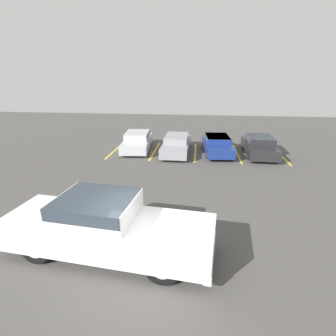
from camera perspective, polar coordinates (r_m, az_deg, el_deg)
The scene contains 11 objects.
ground_plane at distance 7.80m, azimuth -5.23°, elevation -21.37°, with size 60.00×60.00×0.00m, color #4C4947.
stall_stripe_a at distance 19.31m, azimuth -11.33°, elevation 3.93°, with size 0.12×4.61×0.01m, color yellow.
stall_stripe_b at distance 18.65m, azimuth -2.89°, elevation 3.74°, with size 0.12×4.61×0.01m, color yellow.
stall_stripe_c at distance 18.41m, azimuth 5.96°, elevation 3.44°, with size 0.12×4.61×0.01m, color yellow.
stall_stripe_d at distance 18.62m, azimuth 14.81°, elevation 3.07°, with size 0.12×4.61×0.01m, color yellow.
stall_stripe_e at distance 19.25m, azimuth 23.27°, elevation 2.64°, with size 0.12×4.61×0.01m, color yellow.
pickup_truck at distance 8.08m, azimuth -12.84°, elevation -12.24°, with size 6.38×2.67×1.81m.
parked_sedan_a at distance 18.97m, azimuth -6.72°, elevation 5.98°, with size 2.13×4.47×1.26m.
parked_sedan_b at distance 18.09m, azimuth 1.87°, elevation 5.36°, with size 1.79×4.69×1.21m.
parked_sedan_c at distance 18.32m, azimuth 10.64°, elevation 5.18°, with size 2.04×4.47×1.18m.
parked_sedan_d at distance 18.64m, azimuth 19.25°, elevation 4.72°, with size 1.86×4.33×1.24m.
Camera 1 is at (1.32, -5.74, 5.11)m, focal length 28.00 mm.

